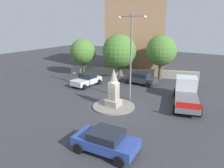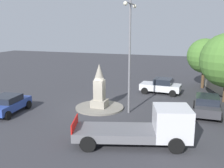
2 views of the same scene
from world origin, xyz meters
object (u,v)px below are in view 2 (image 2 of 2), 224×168
Objects in this scene: truck_white_approaching at (148,127)px; tree_near_wall at (205,56)px; car_dark_grey_parked_left at (207,105)px; monument at (99,88)px; car_blue_near_island at (7,104)px; car_white_waiting at (161,86)px; streetlamp at (130,47)px.

truck_white_approaching is 1.27× the size of tree_near_wall.
monument is at bearing 97.39° from car_dark_grey_parked_left.
car_blue_near_island is at bearing 133.39° from tree_near_wall.
car_white_waiting is at bearing -46.64° from car_blue_near_island.
car_blue_near_island is 11.14m from truck_white_approaching.
car_dark_grey_parked_left is at bearing -82.61° from monument.
car_dark_grey_parked_left is 6.65m from car_white_waiting.
car_dark_grey_parked_left is 0.98× the size of car_blue_near_island.
car_blue_near_island is (-2.92, 8.63, -4.23)m from streetlamp.
truck_white_approaching is (-5.19, -4.83, -0.67)m from monument.
car_white_waiting is (6.29, -3.98, -0.92)m from monument.
monument reaches higher than car_blue_near_island.
streetlamp reaches higher than truck_white_approaching.
monument is 0.88× the size of car_blue_near_island.
car_dark_grey_parked_left is 14.84m from car_blue_near_island.
streetlamp is at bearing 104.03° from car_dark_grey_parked_left.
car_white_waiting is at bearing 133.48° from tree_near_wall.
truck_white_approaching reaches higher than car_blue_near_island.
car_dark_grey_parked_left is at bearing -178.58° from tree_near_wall.
car_dark_grey_parked_left is 0.98× the size of car_white_waiting.
monument reaches higher than car_white_waiting.
streetlamp is 11.71m from tree_near_wall.
streetlamp reaches higher than car_blue_near_island.
streetlamp reaches higher than car_dark_grey_parked_left.
car_blue_near_island is 13.92m from car_white_waiting.
monument is at bearing 141.76° from tree_near_wall.
truck_white_approaching is at bearing -137.07° from monument.
streetlamp is at bearing 152.55° from tree_near_wall.
streetlamp is 7.11m from car_dark_grey_parked_left.
tree_near_wall is at bearing -11.25° from truck_white_approaching.
streetlamp is 8.00m from car_white_waiting.
car_dark_grey_parked_left is at bearing -73.12° from car_blue_near_island.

